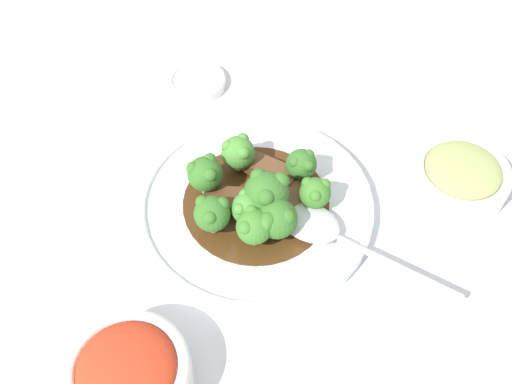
% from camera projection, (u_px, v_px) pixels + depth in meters
% --- Properties ---
extents(ground_plane, '(4.00, 4.00, 0.00)m').
position_uv_depth(ground_plane, '(256.00, 210.00, 0.68)').
color(ground_plane, silver).
extents(main_plate, '(0.26, 0.26, 0.02)m').
position_uv_depth(main_plate, '(256.00, 205.00, 0.67)').
color(main_plate, white).
rests_on(main_plate, ground_plane).
extents(beef_strip_0, '(0.03, 0.05, 0.01)m').
position_uv_depth(beef_strip_0, '(294.00, 197.00, 0.66)').
color(beef_strip_0, brown).
rests_on(beef_strip_0, main_plate).
extents(beef_strip_1, '(0.07, 0.05, 0.01)m').
position_uv_depth(beef_strip_1, '(268.00, 169.00, 0.68)').
color(beef_strip_1, brown).
rests_on(beef_strip_1, main_plate).
extents(beef_strip_2, '(0.06, 0.06, 0.01)m').
position_uv_depth(beef_strip_2, '(230.00, 200.00, 0.66)').
color(beef_strip_2, '#56331E').
rests_on(beef_strip_2, main_plate).
extents(broccoli_floret_0, '(0.04, 0.04, 0.04)m').
position_uv_depth(broccoli_floret_0, '(238.00, 152.00, 0.67)').
color(broccoli_floret_0, '#7FA84C').
rests_on(broccoli_floret_0, main_plate).
extents(broccoli_floret_1, '(0.04, 0.04, 0.05)m').
position_uv_depth(broccoli_floret_1, '(254.00, 226.00, 0.61)').
color(broccoli_floret_1, '#8EB756').
rests_on(broccoli_floret_1, main_plate).
extents(broccoli_floret_2, '(0.05, 0.05, 0.06)m').
position_uv_depth(broccoli_floret_2, '(267.00, 193.00, 0.63)').
color(broccoli_floret_2, '#7FA84C').
rests_on(broccoli_floret_2, main_plate).
extents(broccoli_floret_3, '(0.04, 0.04, 0.04)m').
position_uv_depth(broccoli_floret_3, '(302.00, 165.00, 0.67)').
color(broccoli_floret_3, '#8EB756').
rests_on(broccoli_floret_3, main_plate).
extents(broccoli_floret_4, '(0.03, 0.03, 0.04)m').
position_uv_depth(broccoli_floret_4, '(247.00, 208.00, 0.62)').
color(broccoli_floret_4, '#7FA84C').
rests_on(broccoli_floret_4, main_plate).
extents(broccoli_floret_5, '(0.04, 0.04, 0.05)m').
position_uv_depth(broccoli_floret_5, '(212.00, 213.00, 0.62)').
color(broccoli_floret_5, '#8EB756').
rests_on(broccoli_floret_5, main_plate).
extents(broccoli_floret_6, '(0.04, 0.04, 0.05)m').
position_uv_depth(broccoli_floret_6, '(205.00, 173.00, 0.65)').
color(broccoli_floret_6, '#8EB756').
rests_on(broccoli_floret_6, main_plate).
extents(broccoli_floret_7, '(0.04, 0.04, 0.05)m').
position_uv_depth(broccoli_floret_7, '(277.00, 218.00, 0.62)').
color(broccoli_floret_7, '#7FA84C').
rests_on(broccoli_floret_7, main_plate).
extents(broccoli_floret_8, '(0.03, 0.03, 0.04)m').
position_uv_depth(broccoli_floret_8, '(315.00, 193.00, 0.64)').
color(broccoli_floret_8, '#8EB756').
rests_on(broccoli_floret_8, main_plate).
extents(serving_spoon, '(0.20, 0.12, 0.01)m').
position_uv_depth(serving_spoon, '(319.00, 227.00, 0.63)').
color(serving_spoon, silver).
rests_on(serving_spoon, main_plate).
extents(side_bowl_kimchi, '(0.11, 0.11, 0.06)m').
position_uv_depth(side_bowl_kimchi, '(129.00, 374.00, 0.53)').
color(side_bowl_kimchi, white).
rests_on(side_bowl_kimchi, ground_plane).
extents(side_bowl_appetizer, '(0.11, 0.11, 0.04)m').
position_uv_depth(side_bowl_appetizer, '(461.00, 176.00, 0.68)').
color(side_bowl_appetizer, white).
rests_on(side_bowl_appetizer, ground_plane).
extents(sauce_dish, '(0.08, 0.08, 0.01)m').
position_uv_depth(sauce_dish, '(197.00, 81.00, 0.80)').
color(sauce_dish, white).
rests_on(sauce_dish, ground_plane).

